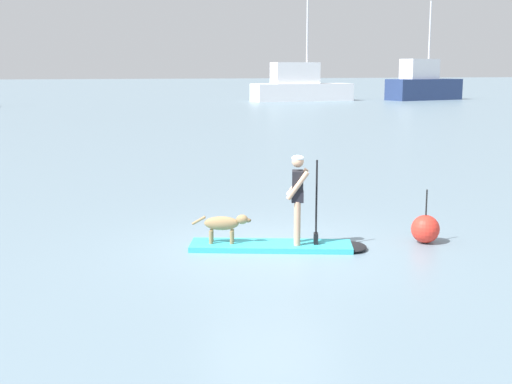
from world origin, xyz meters
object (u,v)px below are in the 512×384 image
dog (224,224)px  moored_boat_port (300,86)px  paddleboard (283,246)px  marker_buoy (425,229)px  moored_boat_starboard (423,84)px  person_paddler (298,193)px

dog → moored_boat_port: (21.01, 54.38, 0.99)m
paddleboard → marker_buoy: (2.77, -0.35, 0.22)m
moored_boat_starboard → paddleboard: bearing=-121.8°
dog → marker_buoy: size_ratio=1.03×
paddleboard → moored_boat_port: 58.27m
paddleboard → moored_boat_port: (19.97, 54.73, 1.40)m
marker_buoy → moored_boat_starboard: bearing=60.6°
moored_boat_starboard → marker_buoy: (-30.34, -53.77, -1.34)m
paddleboard → person_paddler: bearing=-18.5°
person_paddler → moored_boat_starboard: moored_boat_starboard is taller
paddleboard → moored_boat_port: size_ratio=0.32×
moored_boat_port → moored_boat_starboard: bearing=-5.7°
person_paddler → dog: person_paddler is taller
person_paddler → marker_buoy: bearing=-6.0°
person_paddler → moored_boat_port: 58.25m
moored_boat_port → marker_buoy: 57.71m
dog → moored_boat_port: moored_boat_port is taller
moored_boat_starboard → marker_buoy: size_ratio=9.65×
dog → moored_boat_starboard: size_ratio=0.11×
dog → marker_buoy: bearing=-10.4°
person_paddler → dog: (-1.30, 0.44, -0.60)m
moored_boat_port → moored_boat_starboard: (13.14, -1.31, 0.16)m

